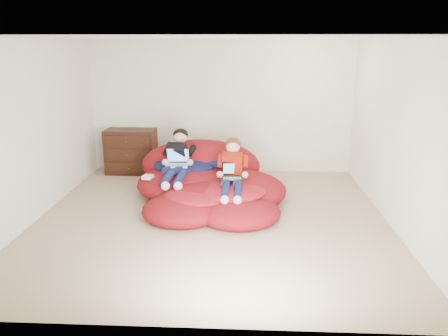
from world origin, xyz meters
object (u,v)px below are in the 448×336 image
(beanbag_pile, at_px, (207,185))
(laptop_black, at_px, (232,174))
(older_boy, at_px, (178,156))
(younger_boy, at_px, (232,168))
(dresser, at_px, (131,151))
(laptop_white, at_px, (177,161))

(beanbag_pile, relative_size, laptop_black, 7.22)
(older_boy, height_order, younger_boy, older_boy)
(dresser, xyz_separation_m, beanbag_pile, (1.60, -1.48, -0.16))
(beanbag_pile, distance_m, older_boy, 0.65)
(younger_boy, distance_m, laptop_white, 0.97)
(older_boy, xyz_separation_m, laptop_black, (0.89, -0.52, -0.12))
(dresser, bearing_deg, older_boy, -50.05)
(beanbag_pile, relative_size, older_boy, 2.06)
(dresser, height_order, beanbag_pile, dresser)
(younger_boy, bearing_deg, older_boy, 150.75)
(laptop_black, bearing_deg, beanbag_pile, 136.95)
(dresser, distance_m, younger_boy, 2.73)
(beanbag_pile, relative_size, laptop_white, 7.03)
(older_boy, bearing_deg, laptop_black, -30.57)
(beanbag_pile, distance_m, laptop_white, 0.60)
(dresser, relative_size, younger_boy, 0.96)
(laptop_white, bearing_deg, younger_boy, -24.42)
(beanbag_pile, bearing_deg, laptop_white, 174.60)
(dresser, xyz_separation_m, laptop_white, (1.12, -1.43, 0.21))
(younger_boy, height_order, laptop_black, younger_boy)
(laptop_black, bearing_deg, laptop_white, 154.14)
(dresser, distance_m, older_boy, 1.77)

